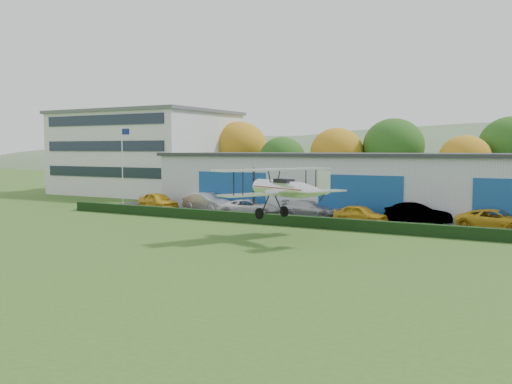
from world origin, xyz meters
The scene contains 16 objects.
ground centered at (0.00, 0.00, 0.00)m, with size 300.00×300.00×0.00m, color #39561B.
apron centered at (3.00, 21.00, 0.03)m, with size 48.00×9.00×0.05m, color black.
hedge centered at (3.00, 16.20, 0.40)m, with size 46.00×0.60×0.80m, color black.
hangar centered at (5.00, 27.98, 2.66)m, with size 40.60×12.60×5.30m.
office_block centered at (-28.00, 35.00, 5.21)m, with size 20.60×15.60×10.40m.
flagpole centered at (-19.88, 22.00, 4.78)m, with size 1.05×0.10×8.00m.
tree_belt centered at (0.85, 40.62, 5.61)m, with size 75.70×13.22×10.12m.
distant_hills centered at (-4.38, 140.00, -13.05)m, with size 430.00×196.00×56.00m.
car_0 centered at (-13.52, 19.65, 0.86)m, with size 1.90×4.73×1.61m, color gold.
car_1 centered at (-8.98, 21.00, 0.89)m, with size 1.77×5.09×1.68m, color silver.
car_2 centered at (-3.96, 19.88, 0.74)m, with size 2.29×4.96×1.38m, color silver.
car_3 centered at (1.02, 21.15, 0.75)m, with size 1.95×4.80×1.39m, color silver.
car_4 centered at (5.91, 19.63, 0.76)m, with size 1.67×4.15×1.41m, color gold.
car_5 centered at (9.69, 21.68, 0.84)m, with size 1.67×4.80×1.58m, color gray.
car_6 centered at (15.24, 20.84, 0.77)m, with size 2.40×5.19×1.44m, color gold.
biplane centered at (4.22, 10.28, 3.31)m, with size 7.65×8.28×3.19m.
Camera 1 is at (19.84, -20.93, 5.67)m, focal length 39.59 mm.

